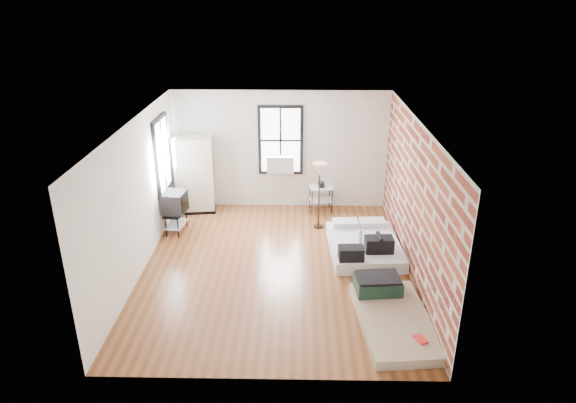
{
  "coord_description": "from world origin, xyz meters",
  "views": [
    {
      "loc": [
        0.4,
        -8.49,
        4.97
      ],
      "look_at": [
        0.23,
        0.3,
        1.24
      ],
      "focal_mm": 32.0,
      "sensor_mm": 36.0,
      "label": 1
    }
  ],
  "objects_px": {
    "side_table": "(321,191)",
    "floor_lamp": "(320,173)",
    "mattress_bare": "(390,312)",
    "tv_stand": "(175,204)",
    "wardrobe": "(194,175)",
    "mattress_main": "(364,245)"
  },
  "relations": [
    {
      "from": "wardrobe",
      "to": "side_table",
      "type": "relative_size",
      "value": 2.54
    },
    {
      "from": "mattress_main",
      "to": "wardrobe",
      "type": "xyz_separation_m",
      "value": [
        -3.75,
        2.01,
        0.73
      ]
    },
    {
      "from": "wardrobe",
      "to": "side_table",
      "type": "distance_m",
      "value": 2.99
    },
    {
      "from": "mattress_main",
      "to": "floor_lamp",
      "type": "bearing_deg",
      "value": 123.84
    },
    {
      "from": "side_table",
      "to": "floor_lamp",
      "type": "distance_m",
      "value": 1.21
    },
    {
      "from": "mattress_bare",
      "to": "tv_stand",
      "type": "relative_size",
      "value": 2.34
    },
    {
      "from": "mattress_bare",
      "to": "side_table",
      "type": "height_order",
      "value": "side_table"
    },
    {
      "from": "floor_lamp",
      "to": "tv_stand",
      "type": "height_order",
      "value": "floor_lamp"
    },
    {
      "from": "mattress_bare",
      "to": "wardrobe",
      "type": "height_order",
      "value": "wardrobe"
    },
    {
      "from": "floor_lamp",
      "to": "tv_stand",
      "type": "distance_m",
      "value": 3.16
    },
    {
      "from": "wardrobe",
      "to": "side_table",
      "type": "bearing_deg",
      "value": -5.83
    },
    {
      "from": "floor_lamp",
      "to": "side_table",
      "type": "bearing_deg",
      "value": 84.67
    },
    {
      "from": "mattress_main",
      "to": "side_table",
      "type": "distance_m",
      "value": 2.24
    },
    {
      "from": "wardrobe",
      "to": "tv_stand",
      "type": "relative_size",
      "value": 1.96
    },
    {
      "from": "mattress_main",
      "to": "wardrobe",
      "type": "bearing_deg",
      "value": 148.62
    },
    {
      "from": "side_table",
      "to": "wardrobe",
      "type": "bearing_deg",
      "value": -178.64
    },
    {
      "from": "mattress_bare",
      "to": "wardrobe",
      "type": "bearing_deg",
      "value": 127.38
    },
    {
      "from": "mattress_main",
      "to": "floor_lamp",
      "type": "height_order",
      "value": "floor_lamp"
    },
    {
      "from": "mattress_bare",
      "to": "side_table",
      "type": "bearing_deg",
      "value": 97.14
    },
    {
      "from": "wardrobe",
      "to": "floor_lamp",
      "type": "xyz_separation_m",
      "value": [
        2.87,
        -0.85,
        0.37
      ]
    },
    {
      "from": "mattress_bare",
      "to": "side_table",
      "type": "relative_size",
      "value": 3.03
    },
    {
      "from": "mattress_bare",
      "to": "floor_lamp",
      "type": "height_order",
      "value": "floor_lamp"
    }
  ]
}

